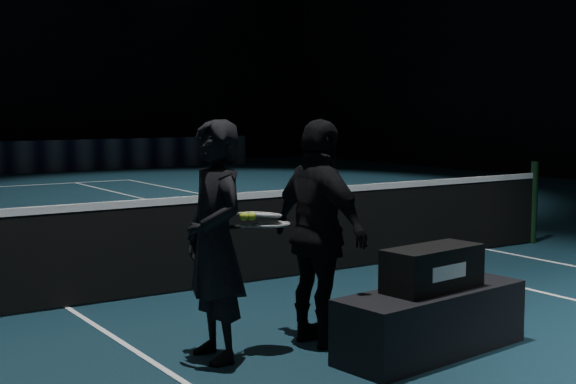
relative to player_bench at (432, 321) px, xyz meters
name	(u,v)px	position (x,y,z in m)	size (l,w,h in m)	color
floor	(67,308)	(-1.83, 2.83, -0.24)	(36.00, 36.00, 0.00)	black
court_lines	(67,307)	(-1.83, 2.83, -0.24)	(10.98, 23.78, 0.01)	white
net_post_right	(534,202)	(4.57, 2.83, 0.31)	(0.10, 0.10, 1.10)	black
net_mesh	(66,259)	(-1.83, 2.83, 0.21)	(12.80, 0.02, 0.86)	black
net_tape	(64,209)	(-1.83, 2.83, 0.67)	(12.80, 0.03, 0.07)	white
player_bench	(432,321)	(0.00, 0.00, 0.00)	(1.60, 0.53, 0.48)	black
racket_bag	(433,268)	(0.00, 0.00, 0.40)	(0.80, 0.34, 0.32)	black
bag_signature	(450,272)	(0.00, -0.17, 0.40)	(0.37, 0.00, 0.11)	white
player_a	(215,241)	(-1.41, 0.76, 0.63)	(0.63, 0.42, 1.74)	black
player_b	(320,233)	(-0.57, 0.64, 0.63)	(1.02, 0.42, 1.74)	black
racket_lower	(272,224)	(-0.96, 0.70, 0.72)	(0.68, 0.22, 0.03)	black
racket_upper	(263,214)	(-1.01, 0.75, 0.79)	(0.68, 0.22, 0.03)	black
tennis_balls	(247,214)	(-1.15, 0.73, 0.81)	(0.12, 0.10, 0.12)	#A4CC2B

